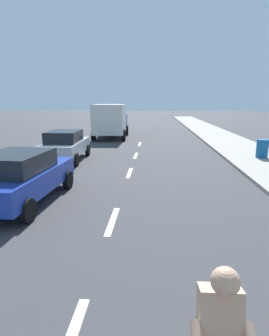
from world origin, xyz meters
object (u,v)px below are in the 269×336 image
at_px(parked_car_blue, 20,176).
at_px(parked_car_silver, 65,145).
at_px(trash_bin_far, 262,149).
at_px(delivery_truck, 111,120).

distance_m(parked_car_blue, parked_car_silver, 6.38).
relative_size(parked_car_silver, trash_bin_far, 4.31).
height_order(parked_car_silver, trash_bin_far, parked_car_silver).
distance_m(parked_car_blue, delivery_truck, 16.13).
xyz_separation_m(parked_car_silver, trash_bin_far, (10.24, 0.83, -0.22)).
distance_m(delivery_truck, trash_bin_far, 12.95).
height_order(parked_car_blue, trash_bin_far, parked_car_blue).
xyz_separation_m(parked_car_silver, delivery_truck, (0.91, 9.76, 0.67)).
bearing_deg(parked_car_blue, trash_bin_far, 39.48).
distance_m(parked_car_blue, trash_bin_far, 12.03).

